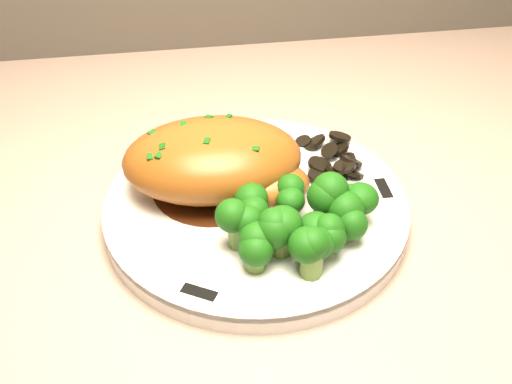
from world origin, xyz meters
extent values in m
cylinder|color=silver|center=(-0.63, 1.65, 0.88)|extent=(0.33, 0.33, 0.02)
cube|color=black|center=(-0.52, 1.65, 0.89)|extent=(0.01, 0.03, 0.00)
cube|color=black|center=(-0.69, 1.75, 0.89)|extent=(0.03, 0.02, 0.00)
cube|color=black|center=(-0.69, 1.56, 0.89)|extent=(0.03, 0.02, 0.00)
cylinder|color=#3F1A0B|center=(-0.67, 1.68, 0.89)|extent=(0.11, 0.11, 0.00)
ellipsoid|color=#97511A|center=(-0.67, 1.68, 0.92)|extent=(0.15, 0.11, 0.06)
ellipsoid|color=#97511A|center=(-0.63, 1.65, 0.90)|extent=(0.07, 0.05, 0.03)
cube|color=#11440E|center=(-0.71, 1.68, 0.94)|extent=(0.01, 0.00, 0.00)
cube|color=#11440E|center=(-0.69, 1.68, 0.94)|extent=(0.01, 0.00, 0.00)
cube|color=#11440E|center=(-0.68, 1.68, 0.95)|extent=(0.01, 0.00, 0.00)
cube|color=#11440E|center=(-0.66, 1.68, 0.95)|extent=(0.01, 0.00, 0.00)
cube|color=#11440E|center=(-0.64, 1.68, 0.94)|extent=(0.01, 0.00, 0.00)
cube|color=#11440E|center=(-0.62, 1.68, 0.94)|extent=(0.01, 0.00, 0.00)
cylinder|color=black|center=(-0.56, 1.70, 0.89)|extent=(0.02, 0.01, 0.01)
cylinder|color=black|center=(-0.56, 1.70, 0.89)|extent=(0.02, 0.02, 0.01)
cylinder|color=black|center=(-0.56, 1.71, 0.89)|extent=(0.02, 0.02, 0.01)
cylinder|color=black|center=(-0.57, 1.72, 0.89)|extent=(0.02, 0.02, 0.01)
cylinder|color=black|center=(-0.58, 1.72, 0.89)|extent=(0.02, 0.02, 0.01)
cylinder|color=black|center=(-0.59, 1.72, 0.89)|extent=(0.02, 0.02, 0.01)
cylinder|color=black|center=(-0.60, 1.72, 0.89)|extent=(0.02, 0.02, 0.01)
cylinder|color=black|center=(-0.61, 1.72, 0.89)|extent=(0.02, 0.02, 0.00)
cylinder|color=black|center=(-0.61, 1.71, 0.89)|extent=(0.03, 0.02, 0.01)
cylinder|color=black|center=(-0.62, 1.70, 0.89)|extent=(0.02, 0.02, 0.02)
cylinder|color=black|center=(-0.62, 1.70, 0.89)|extent=(0.02, 0.02, 0.01)
cylinder|color=black|center=(-0.62, 1.69, 0.89)|extent=(0.03, 0.02, 0.01)
cylinder|color=black|center=(-0.61, 1.69, 0.89)|extent=(0.03, 0.03, 0.01)
cylinder|color=black|center=(-0.61, 1.68, 0.89)|extent=(0.03, 0.03, 0.01)
cylinder|color=black|center=(-0.60, 1.68, 0.89)|extent=(0.03, 0.03, 0.02)
cylinder|color=black|center=(-0.59, 1.68, 0.89)|extent=(0.02, 0.02, 0.02)
cylinder|color=black|center=(-0.58, 1.68, 0.89)|extent=(0.03, 0.03, 0.01)
cylinder|color=black|center=(-0.57, 1.68, 0.89)|extent=(0.03, 0.03, 0.01)
cylinder|color=black|center=(-0.56, 1.69, 0.89)|extent=(0.03, 0.03, 0.01)
cylinder|color=black|center=(-0.56, 1.69, 0.89)|extent=(0.03, 0.03, 0.01)
cylinder|color=olive|center=(-0.64, 1.62, 0.90)|extent=(0.02, 0.02, 0.02)
sphere|color=#0B3708|center=(-0.64, 1.62, 0.91)|extent=(0.02, 0.02, 0.02)
cylinder|color=olive|center=(-0.61, 1.63, 0.90)|extent=(0.02, 0.02, 0.02)
sphere|color=#0B3708|center=(-0.61, 1.63, 0.91)|extent=(0.02, 0.02, 0.02)
cylinder|color=olive|center=(-0.59, 1.61, 0.90)|extent=(0.02, 0.02, 0.02)
sphere|color=#0B3708|center=(-0.59, 1.61, 0.91)|extent=(0.02, 0.02, 0.02)
cylinder|color=olive|center=(-0.63, 1.59, 0.90)|extent=(0.02, 0.02, 0.02)
sphere|color=#0B3708|center=(-0.63, 1.59, 0.91)|extent=(0.02, 0.02, 0.02)
cylinder|color=olive|center=(-0.60, 1.58, 0.90)|extent=(0.02, 0.02, 0.02)
sphere|color=#0B3708|center=(-0.60, 1.58, 0.91)|extent=(0.02, 0.02, 0.02)
cylinder|color=olive|center=(-0.57, 1.60, 0.90)|extent=(0.02, 0.02, 0.02)
sphere|color=#0B3708|center=(-0.57, 1.60, 0.91)|extent=(0.02, 0.02, 0.02)
cylinder|color=olive|center=(-0.65, 1.57, 0.90)|extent=(0.02, 0.02, 0.02)
sphere|color=#0B3708|center=(-0.65, 1.57, 0.91)|extent=(0.02, 0.02, 0.02)
cylinder|color=olive|center=(-0.61, 1.56, 0.90)|extent=(0.02, 0.02, 0.02)
sphere|color=#0B3708|center=(-0.61, 1.56, 0.91)|extent=(0.02, 0.02, 0.02)
cylinder|color=olive|center=(-0.66, 1.60, 0.90)|extent=(0.02, 0.02, 0.02)
sphere|color=#0B3708|center=(-0.66, 1.60, 0.91)|extent=(0.02, 0.02, 0.02)
cylinder|color=olive|center=(-0.56, 1.62, 0.90)|extent=(0.02, 0.02, 0.02)
sphere|color=#0B3708|center=(-0.56, 1.62, 0.91)|extent=(0.02, 0.02, 0.02)
camera|label=1|loc=(-0.70, 1.24, 1.23)|focal=45.00mm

